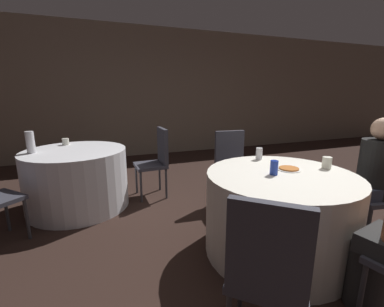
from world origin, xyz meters
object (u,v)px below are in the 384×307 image
table_far (78,179)px  chair_far_east (157,156)px  chair_near_north (232,162)px  soda_can_silver (259,154)px  chair_near_southwest (267,268)px  person_black_shirt (368,182)px  pizza_plate_near (289,169)px  chair_near_east (383,185)px  soda_can_blue (274,168)px  bottle_far (30,142)px  table_near (278,213)px

table_far → chair_far_east: (1.02, 0.03, 0.19)m
table_far → chair_near_north: 1.93m
chair_far_east → soda_can_silver: chair_far_east is taller
chair_near_southwest → soda_can_silver: bearing=99.5°
person_black_shirt → pizza_plate_near: bearing=82.7°
chair_far_east → pizza_plate_near: bearing=-153.7°
person_black_shirt → soda_can_silver: size_ratio=9.77×
pizza_plate_near → soda_can_silver: 0.41m
chair_near_east → pizza_plate_near: size_ratio=4.45×
chair_near_east → chair_near_southwest: size_ratio=1.00×
chair_near_southwest → soda_can_blue: 1.03m
bottle_far → chair_far_east: bearing=1.5°
chair_near_east → person_black_shirt: 0.17m
chair_far_east → soda_can_blue: size_ratio=7.71×
person_black_shirt → soda_can_silver: (-0.77, 0.63, 0.20)m
chair_near_east → person_black_shirt: person_black_shirt is taller
table_far → chair_near_southwest: (1.02, -2.42, 0.19)m
pizza_plate_near → table_near: bearing=-151.7°
bottle_far → chair_near_east: bearing=-29.3°
table_near → chair_far_east: (-0.71, 1.67, 0.19)m
table_near → chair_far_east: size_ratio=1.36×
chair_far_east → soda_can_silver: (0.81, -1.19, 0.23)m
table_far → pizza_plate_near: size_ratio=5.67×
table_near → chair_near_southwest: size_ratio=1.36×
table_near → chair_near_north: (0.10, 1.05, 0.19)m
chair_near_east → chair_near_north: (-0.94, 1.22, 0.00)m
chair_near_east → soda_can_silver: (-0.94, 0.66, 0.23)m
chair_near_southwest → soda_can_silver: size_ratio=7.71×
soda_can_silver → person_black_shirt: bearing=-39.2°
pizza_plate_near → soda_can_silver: size_ratio=1.73×
pizza_plate_near → soda_can_silver: soda_can_silver is taller
table_near → chair_near_southwest: 1.07m
chair_near_southwest → person_black_shirt: bearing=64.0°
table_near → chair_far_east: chair_far_east is taller
person_black_shirt → chair_near_east: bearing=-90.0°
table_far → bottle_far: bottle_far is taller
chair_far_east → person_black_shirt: (1.58, -1.81, 0.04)m
soda_can_silver → chair_far_east: bearing=124.3°
chair_near_north → bottle_far: size_ratio=3.75×
table_near → bottle_far: (-2.17, 1.63, 0.49)m
table_far → chair_near_east: chair_near_east is taller
chair_near_east → soda_can_blue: 1.16m
pizza_plate_near → soda_can_blue: size_ratio=1.73×
pizza_plate_near → soda_can_silver: (-0.04, 0.41, 0.05)m
pizza_plate_near → chair_near_north: bearing=92.1°
pizza_plate_near → soda_can_blue: (-0.22, -0.07, 0.05)m
person_black_shirt → bottle_far: 3.53m
chair_far_east → pizza_plate_near: (0.85, -1.59, 0.18)m
soda_can_silver → pizza_plate_near: bearing=-84.6°
table_near → bottle_far: bearing=143.1°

